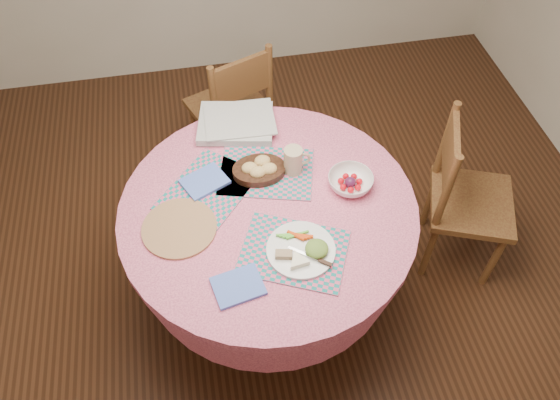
{
  "coord_description": "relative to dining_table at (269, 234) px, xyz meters",
  "views": [
    {
      "loc": [
        -0.22,
        -1.38,
        2.51
      ],
      "look_at": [
        0.05,
        0.0,
        0.78
      ],
      "focal_mm": 35.0,
      "sensor_mm": 36.0,
      "label": 1
    }
  ],
  "objects": [
    {
      "name": "napkin_far",
      "position": [
        -0.24,
        0.17,
        0.21
      ],
      "size": [
        0.22,
        0.2,
        0.01
      ],
      "primitive_type": "cube",
      "rotation": [
        0.0,
        0.0,
        0.45
      ],
      "color": "#5170D2",
      "rests_on": "placemat_left"
    },
    {
      "name": "latte_mug",
      "position": [
        0.14,
        0.17,
        0.26
      ],
      "size": [
        0.12,
        0.08,
        0.12
      ],
      "color": "tan",
      "rests_on": "placemat_back"
    },
    {
      "name": "chair_back",
      "position": [
        -0.03,
        0.97,
        -0.1
      ],
      "size": [
        0.52,
        0.51,
        0.88
      ],
      "rotation": [
        0.0,
        0.0,
        3.52
      ],
      "color": "brown",
      "rests_on": "ground"
    },
    {
      "name": "bread_bowl",
      "position": [
        -0.01,
        0.18,
        0.23
      ],
      "size": [
        0.23,
        0.23,
        0.08
      ],
      "color": "black",
      "rests_on": "placemat_back"
    },
    {
      "name": "chair_right",
      "position": [
        0.98,
        0.11,
        -0.09
      ],
      "size": [
        0.52,
        0.53,
        0.89
      ],
      "rotation": [
        0.0,
        0.0,
        1.2
      ],
      "color": "brown",
      "rests_on": "ground"
    },
    {
      "name": "napkin_near",
      "position": [
        -0.18,
        -0.35,
        0.2
      ],
      "size": [
        0.2,
        0.17,
        0.01
      ],
      "primitive_type": "cube",
      "rotation": [
        0.0,
        0.0,
        0.2
      ],
      "color": "#5170D2",
      "rests_on": "dining_table"
    },
    {
      "name": "fruit_bowl",
      "position": [
        0.36,
        0.04,
        0.22
      ],
      "size": [
        0.25,
        0.25,
        0.06
      ],
      "rotation": [
        0.0,
        0.0,
        -0.39
      ],
      "color": "white",
      "rests_on": "dining_table"
    },
    {
      "name": "dining_table",
      "position": [
        0.0,
        0.0,
        0.0
      ],
      "size": [
        1.24,
        1.24,
        0.75
      ],
      "color": "pink",
      "rests_on": "ground"
    },
    {
      "name": "placemat_left",
      "position": [
        -0.24,
        0.13,
        0.2
      ],
      "size": [
        0.49,
        0.5,
        0.01
      ],
      "primitive_type": "cube",
      "rotation": [
        0.0,
        0.0,
        0.86
      ],
      "color": "#157A78",
      "rests_on": "dining_table"
    },
    {
      "name": "dinner_plate",
      "position": [
        0.09,
        -0.25,
        0.22
      ],
      "size": [
        0.27,
        0.27,
        0.05
      ],
      "rotation": [
        0.0,
        0.0,
        -0.21
      ],
      "color": "white",
      "rests_on": "placemat_front"
    },
    {
      "name": "placemat_front",
      "position": [
        0.06,
        -0.24,
        0.2
      ],
      "size": [
        0.49,
        0.44,
        0.01
      ],
      "primitive_type": "cube",
      "rotation": [
        0.0,
        0.0,
        -0.43
      ],
      "color": "#157A78",
      "rests_on": "dining_table"
    },
    {
      "name": "ground",
      "position": [
        0.0,
        0.0,
        -0.56
      ],
      "size": [
        4.0,
        4.0,
        0.0
      ],
      "primitive_type": "plane",
      "color": "#331C0F",
      "rests_on": "ground"
    },
    {
      "name": "wicker_trivet",
      "position": [
        -0.37,
        -0.05,
        0.2
      ],
      "size": [
        0.3,
        0.3,
        0.01
      ],
      "primitive_type": "cylinder",
      "color": "#996A42",
      "rests_on": "dining_table"
    },
    {
      "name": "placemat_back",
      "position": [
        0.03,
        0.19,
        0.2
      ],
      "size": [
        0.46,
        0.39,
        0.01
      ],
      "primitive_type": "cube",
      "rotation": [
        0.0,
        0.0,
        -0.26
      ],
      "color": "#157A78",
      "rests_on": "dining_table"
    },
    {
      "name": "newspaper_stack",
      "position": [
        -0.06,
        0.5,
        0.22
      ],
      "size": [
        0.39,
        0.33,
        0.04
      ],
      "rotation": [
        0.0,
        0.0,
        -0.2
      ],
      "color": "silver",
      "rests_on": "dining_table"
    }
  ]
}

